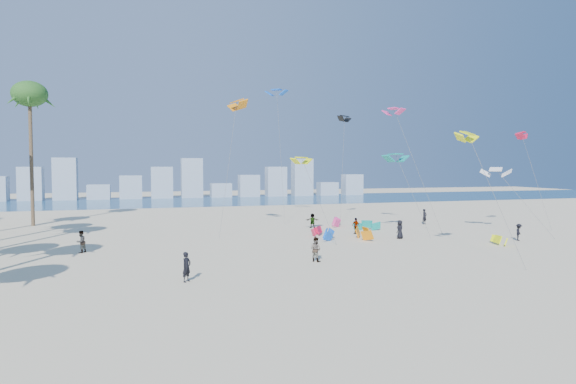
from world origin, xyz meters
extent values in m
plane|color=beige|center=(0.00, 0.00, 0.00)|extent=(220.00, 220.00, 0.00)
plane|color=navy|center=(0.00, 72.00, 0.01)|extent=(220.00, 220.00, 0.00)
imported|color=black|center=(-6.42, 4.97, 0.87)|extent=(0.74, 0.74, 1.73)
imported|color=gray|center=(2.76, 8.51, 0.86)|extent=(1.03, 1.06, 1.72)
imported|color=black|center=(13.91, 16.42, 0.86)|extent=(1.00, 0.91, 1.71)
imported|color=gray|center=(11.34, 20.51, 0.80)|extent=(0.76, 1.01, 1.60)
imported|color=black|center=(23.47, 12.24, 0.77)|extent=(1.13, 1.07, 1.53)
imported|color=gray|center=(8.83, 26.21, 0.79)|extent=(1.52, 0.66, 1.58)
imported|color=black|center=(22.34, 25.65, 0.88)|extent=(0.75, 0.61, 1.76)
imported|color=gray|center=(-13.38, 16.89, 0.86)|extent=(1.02, 1.06, 1.72)
cylinder|color=#595959|center=(6.06, 16.88, 3.74)|extent=(1.73, 4.42, 7.49)
cylinder|color=#595959|center=(18.16, 20.56, 6.39)|extent=(2.62, 5.32, 12.79)
cylinder|color=#595959|center=(16.00, 17.76, 3.94)|extent=(1.47, 4.21, 7.89)
cylinder|color=#595959|center=(-0.81, 23.30, 6.61)|extent=(2.52, 4.15, 13.23)
cylinder|color=#595959|center=(13.76, 29.60, 6.37)|extent=(2.09, 3.78, 12.76)
cylinder|color=#595959|center=(26.46, 14.97, 3.19)|extent=(1.87, 5.84, 6.39)
cylinder|color=#595959|center=(7.02, 32.46, 8.05)|extent=(0.48, 5.24, 16.11)
cylinder|color=#595959|center=(30.73, 17.95, 5.10)|extent=(2.38, 2.07, 10.20)
cylinder|color=#595959|center=(14.34, 4.44, 4.54)|extent=(0.80, 5.17, 9.09)
cylinder|color=brown|center=(-20.59, 37.00, 7.35)|extent=(0.40, 0.40, 14.70)
ellipsoid|color=#275C20|center=(-20.59, 37.00, 14.70)|extent=(3.80, 3.80, 2.85)
cube|color=#9EADBF|center=(-29.60, 82.00, 3.30)|extent=(4.40, 3.00, 6.60)
cube|color=#9EADBF|center=(-23.40, 82.00, 4.20)|extent=(4.40, 3.00, 8.40)
cube|color=#9EADBF|center=(-17.20, 82.00, 1.50)|extent=(4.40, 3.00, 3.00)
cube|color=#9EADBF|center=(-11.00, 82.00, 2.40)|extent=(4.40, 3.00, 4.80)
cube|color=#9EADBF|center=(-4.80, 82.00, 3.30)|extent=(4.40, 3.00, 6.60)
cube|color=#9EADBF|center=(1.40, 82.00, 4.20)|extent=(4.40, 3.00, 8.40)
cube|color=#9EADBF|center=(7.60, 82.00, 1.50)|extent=(4.40, 3.00, 3.00)
cube|color=#9EADBF|center=(13.80, 82.00, 2.40)|extent=(4.40, 3.00, 4.80)
cube|color=#9EADBF|center=(20.00, 82.00, 3.30)|extent=(4.40, 3.00, 6.60)
cube|color=#9EADBF|center=(26.20, 82.00, 4.20)|extent=(4.40, 3.00, 8.40)
cube|color=#9EADBF|center=(32.40, 82.00, 1.50)|extent=(4.40, 3.00, 3.00)
cube|color=#9EADBF|center=(38.60, 82.00, 2.40)|extent=(4.40, 3.00, 4.80)
camera|label=1|loc=(-8.82, -23.34, 6.65)|focal=30.41mm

